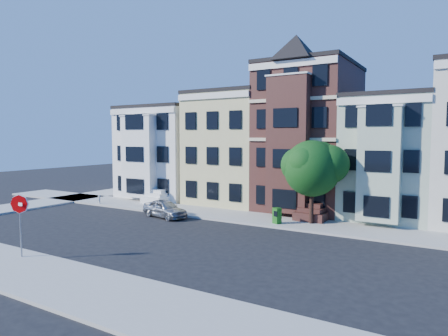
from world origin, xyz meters
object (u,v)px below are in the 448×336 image
Objects in this scene: street_tree at (312,172)px; fire_hydrant at (99,200)px; newspaper_box at (277,216)px; stop_sign at (20,222)px; parked_car at (165,209)px.

fire_hydrant is at bearing -174.70° from street_tree.
stop_sign reaches higher than newspaper_box.
fire_hydrant is (-19.35, -1.80, -3.30)m from street_tree.
street_tree reaches higher than newspaper_box.
fire_hydrant is at bearing -153.87° from newspaper_box.
parked_car is at bearing -8.52° from fire_hydrant.
street_tree is at bearing 5.30° from fire_hydrant.
newspaper_box is (8.55, 1.83, 0.02)m from parked_car.
fire_hydrant is at bearing 123.17° from stop_sign.
street_tree is at bearing 56.47° from newspaper_box.
stop_sign is at bearing -95.17° from newspaper_box.
newspaper_box is at bearing 58.34° from stop_sign.
street_tree is 11.45m from parked_car.
parked_car reaches higher than fire_hydrant.
street_tree is 2.01× the size of stop_sign.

